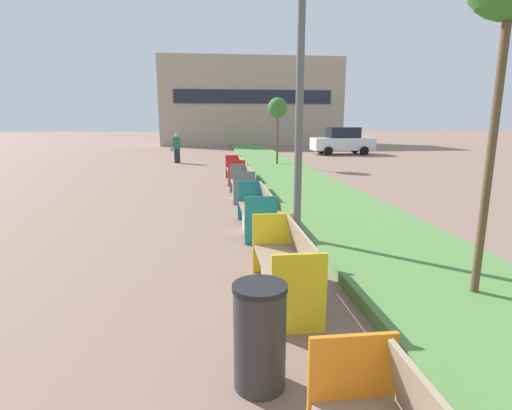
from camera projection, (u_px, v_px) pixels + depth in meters
The scene contains 10 objects.
planter_grass_strip at pixel (347, 216), 9.55m from camera, with size 2.80×120.00×0.18m.
building_backdrop at pixel (250, 103), 39.09m from camera, with size 17.01×6.29×8.02m.
bench_yellow_frame at pixel (286, 272), 5.33m from camera, with size 0.65×1.93×0.94m.
bench_teal_frame at pixel (257, 214), 8.59m from camera, with size 0.65×2.01×0.94m.
bench_grey_frame at pixel (243, 186), 12.21m from camera, with size 0.65×2.04×0.94m.
bench_red_frame at pixel (236, 172), 15.42m from camera, with size 0.65×2.16×0.94m.
litter_bin at pixel (260, 336), 3.51m from camera, with size 0.48×0.48×0.97m.
sapling_tree_far at pixel (278, 109), 19.61m from camera, with size 0.98×0.98×3.43m.
pedestrian_walking at pixel (177, 148), 22.13m from camera, with size 0.53×0.24×1.63m.
parked_car_distant at pixel (342, 141), 27.73m from camera, with size 4.22×2.00×1.86m.
Camera 1 is at (-0.03, 3.03, 2.35)m, focal length 28.00 mm.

